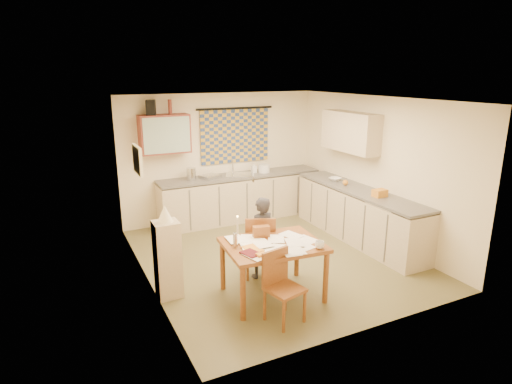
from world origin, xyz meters
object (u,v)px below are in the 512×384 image
counter_back (241,197)px  chair_far (260,257)px  person (261,238)px  shelf_stand (168,260)px  dining_table (273,269)px  stove (390,229)px  counter_right (358,215)px

counter_back → chair_far: 2.55m
person → shelf_stand: size_ratio=1.15×
counter_back → dining_table: bearing=-106.5°
stove → counter_right: bearing=90.0°
counter_right → dining_table: 2.56m
stove → chair_far: chair_far is taller
counter_back → person: (-0.78, -2.45, 0.15)m
chair_far → person: bearing=121.3°
counter_back → dining_table: size_ratio=2.50×
chair_far → dining_table: bearing=103.5°
counter_back → shelf_stand: bearing=-131.3°
person → counter_right: bearing=-177.1°
counter_back → person: size_ratio=2.75×
dining_table → shelf_stand: size_ratio=1.26×
counter_back → stove: counter_back is taller
dining_table → shelf_stand: 1.38m
counter_right → shelf_stand: 3.58m
dining_table → counter_right: bearing=30.6°
counter_back → dining_table: counter_back is taller
counter_back → dining_table: 3.16m
person → shelf_stand: 1.36m
stove → counter_back: bearing=117.6°
stove → chair_far: size_ratio=0.97×
dining_table → person: 0.62m
counter_right → stove: size_ratio=3.26×
shelf_stand → stove: bearing=-4.4°
stove → shelf_stand: size_ratio=0.87×
counter_right → person: person is taller
counter_right → dining_table: size_ratio=2.24×
chair_far → counter_back: bearing=-83.7°
dining_table → person: size_ratio=1.10×
chair_far → stove: bearing=-163.0°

